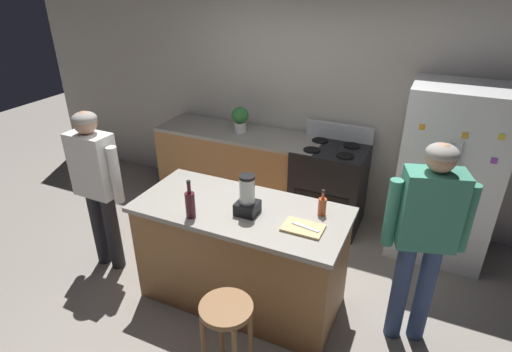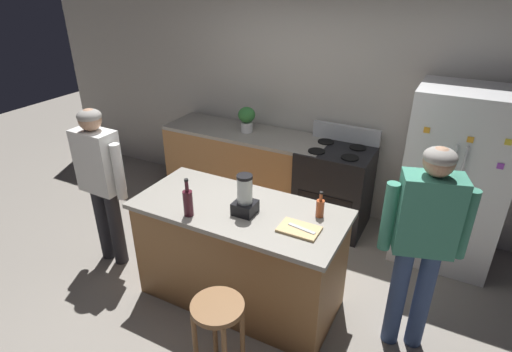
{
  "view_description": "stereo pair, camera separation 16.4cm",
  "coord_description": "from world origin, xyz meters",
  "px_view_note": "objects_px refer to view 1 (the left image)",
  "views": [
    {
      "loc": [
        1.31,
        -2.54,
        2.66
      ],
      "look_at": [
        0.0,
        0.3,
        1.09
      ],
      "focal_mm": 28.89,
      "sensor_mm": 36.0,
      "label": 1
    },
    {
      "loc": [
        1.45,
        -2.46,
        2.66
      ],
      "look_at": [
        0.0,
        0.3,
        1.09
      ],
      "focal_mm": 28.89,
      "sensor_mm": 36.0,
      "label": 2
    }
  ],
  "objects_px": {
    "kitchen_island": "(241,255)",
    "cutting_board": "(303,228)",
    "person_by_island_left": "(96,178)",
    "chef_knife": "(306,227)",
    "bottle_wine": "(190,204)",
    "blender_appliance": "(247,198)",
    "potted_plant": "(240,118)",
    "stove_range": "(329,186)",
    "refrigerator": "(448,175)",
    "bottle_cooking_sauce": "(322,206)",
    "bar_stool": "(227,324)",
    "person_by_sink_right": "(425,230)"
  },
  "relations": [
    {
      "from": "person_by_sink_right",
      "to": "blender_appliance",
      "type": "bearing_deg",
      "value": -170.38
    },
    {
      "from": "bar_stool",
      "to": "bottle_cooking_sauce",
      "type": "bearing_deg",
      "value": 70.62
    },
    {
      "from": "kitchen_island",
      "to": "potted_plant",
      "type": "xyz_separation_m",
      "value": [
        -0.78,
        1.55,
        0.64
      ]
    },
    {
      "from": "kitchen_island",
      "to": "person_by_sink_right",
      "type": "relative_size",
      "value": 1.04
    },
    {
      "from": "kitchen_island",
      "to": "blender_appliance",
      "type": "bearing_deg",
      "value": -30.73
    },
    {
      "from": "kitchen_island",
      "to": "cutting_board",
      "type": "xyz_separation_m",
      "value": [
        0.56,
        -0.08,
        0.48
      ]
    },
    {
      "from": "potted_plant",
      "to": "stove_range",
      "type": "bearing_deg",
      "value": -1.32
    },
    {
      "from": "refrigerator",
      "to": "person_by_island_left",
      "type": "bearing_deg",
      "value": -150.97
    },
    {
      "from": "bottle_cooking_sauce",
      "to": "cutting_board",
      "type": "xyz_separation_m",
      "value": [
        -0.07,
        -0.25,
        -0.07
      ]
    },
    {
      "from": "blender_appliance",
      "to": "chef_knife",
      "type": "height_order",
      "value": "blender_appliance"
    },
    {
      "from": "stove_range",
      "to": "bottle_cooking_sauce",
      "type": "relative_size",
      "value": 5.19
    },
    {
      "from": "bar_stool",
      "to": "potted_plant",
      "type": "xyz_separation_m",
      "value": [
        -1.07,
        2.34,
        0.58
      ]
    },
    {
      "from": "blender_appliance",
      "to": "cutting_board",
      "type": "xyz_separation_m",
      "value": [
        0.47,
        -0.03,
        -0.13
      ]
    },
    {
      "from": "person_by_sink_right",
      "to": "refrigerator",
      "type": "bearing_deg",
      "value": 84.71
    },
    {
      "from": "refrigerator",
      "to": "bottle_cooking_sauce",
      "type": "distance_m",
      "value": 1.6
    },
    {
      "from": "potted_plant",
      "to": "bottle_wine",
      "type": "relative_size",
      "value": 0.95
    },
    {
      "from": "bottle_wine",
      "to": "bottle_cooking_sauce",
      "type": "bearing_deg",
      "value": 26.7
    },
    {
      "from": "bottle_wine",
      "to": "bottle_cooking_sauce",
      "type": "distance_m",
      "value": 1.02
    },
    {
      "from": "bottle_wine",
      "to": "cutting_board",
      "type": "bearing_deg",
      "value": 13.51
    },
    {
      "from": "potted_plant",
      "to": "chef_knife",
      "type": "distance_m",
      "value": 2.13
    },
    {
      "from": "blender_appliance",
      "to": "bottle_wine",
      "type": "distance_m",
      "value": 0.44
    },
    {
      "from": "person_by_island_left",
      "to": "chef_knife",
      "type": "distance_m",
      "value": 1.99
    },
    {
      "from": "person_by_island_left",
      "to": "potted_plant",
      "type": "height_order",
      "value": "person_by_island_left"
    },
    {
      "from": "kitchen_island",
      "to": "stove_range",
      "type": "distance_m",
      "value": 1.56
    },
    {
      "from": "kitchen_island",
      "to": "potted_plant",
      "type": "bearing_deg",
      "value": 116.72
    },
    {
      "from": "cutting_board",
      "to": "chef_knife",
      "type": "bearing_deg",
      "value": 0.0
    },
    {
      "from": "person_by_island_left",
      "to": "bar_stool",
      "type": "distance_m",
      "value": 1.87
    },
    {
      "from": "cutting_board",
      "to": "chef_knife",
      "type": "xyz_separation_m",
      "value": [
        0.02,
        0.0,
        0.01
      ]
    },
    {
      "from": "kitchen_island",
      "to": "chef_knife",
      "type": "xyz_separation_m",
      "value": [
        0.58,
        -0.08,
        0.49
      ]
    },
    {
      "from": "blender_appliance",
      "to": "cutting_board",
      "type": "relative_size",
      "value": 1.11
    },
    {
      "from": "potted_plant",
      "to": "blender_appliance",
      "type": "bearing_deg",
      "value": -61.55
    },
    {
      "from": "blender_appliance",
      "to": "chef_knife",
      "type": "distance_m",
      "value": 0.5
    },
    {
      "from": "bottle_wine",
      "to": "bar_stool",
      "type": "bearing_deg",
      "value": -41.5
    },
    {
      "from": "bottle_cooking_sauce",
      "to": "cutting_board",
      "type": "height_order",
      "value": "bottle_cooking_sauce"
    },
    {
      "from": "blender_appliance",
      "to": "bottle_wine",
      "type": "height_order",
      "value": "blender_appliance"
    },
    {
      "from": "kitchen_island",
      "to": "bottle_cooking_sauce",
      "type": "xyz_separation_m",
      "value": [
        0.62,
        0.18,
        0.55
      ]
    },
    {
      "from": "cutting_board",
      "to": "person_by_sink_right",
      "type": "bearing_deg",
      "value": 16.63
    },
    {
      "from": "refrigerator",
      "to": "blender_appliance",
      "type": "xyz_separation_m",
      "value": [
        -1.42,
        -1.55,
        0.21
      ]
    },
    {
      "from": "person_by_island_left",
      "to": "bottle_wine",
      "type": "distance_m",
      "value": 1.14
    },
    {
      "from": "person_by_sink_right",
      "to": "bottle_cooking_sauce",
      "type": "bearing_deg",
      "value": 179.29
    },
    {
      "from": "refrigerator",
      "to": "blender_appliance",
      "type": "bearing_deg",
      "value": -132.36
    },
    {
      "from": "refrigerator",
      "to": "stove_range",
      "type": "distance_m",
      "value": 1.23
    },
    {
      "from": "kitchen_island",
      "to": "bottle_cooking_sauce",
      "type": "height_order",
      "value": "bottle_cooking_sauce"
    },
    {
      "from": "person_by_island_left",
      "to": "potted_plant",
      "type": "relative_size",
      "value": 5.32
    },
    {
      "from": "bottle_cooking_sauce",
      "to": "cutting_board",
      "type": "distance_m",
      "value": 0.27
    },
    {
      "from": "blender_appliance",
      "to": "stove_range",
      "type": "bearing_deg",
      "value": 80.93
    },
    {
      "from": "person_by_sink_right",
      "to": "potted_plant",
      "type": "bearing_deg",
      "value": 147.37
    },
    {
      "from": "bottle_wine",
      "to": "cutting_board",
      "type": "relative_size",
      "value": 1.05
    },
    {
      "from": "cutting_board",
      "to": "refrigerator",
      "type": "bearing_deg",
      "value": 59.08
    },
    {
      "from": "bottle_cooking_sauce",
      "to": "bottle_wine",
      "type": "bearing_deg",
      "value": -153.3
    }
  ]
}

